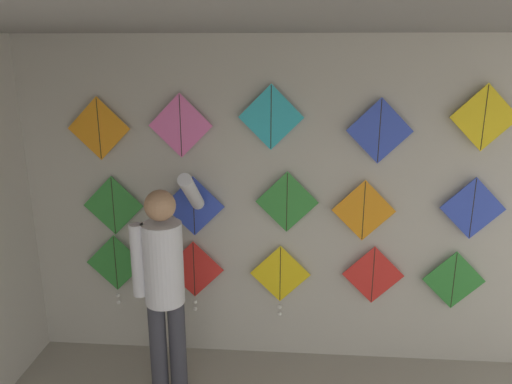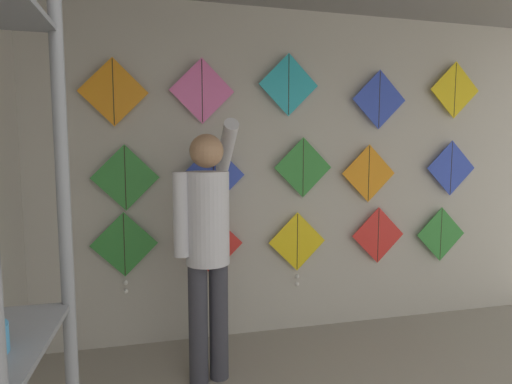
% 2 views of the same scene
% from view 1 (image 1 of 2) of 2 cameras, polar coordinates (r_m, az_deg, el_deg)
% --- Properties ---
extents(back_panel, '(5.14, 0.06, 2.80)m').
position_cam_1_polar(back_panel, '(4.23, 2.75, -1.64)').
color(back_panel, '#BCB7AD').
rests_on(back_panel, ground).
extents(ceiling_slab, '(5.14, 4.35, 0.04)m').
position_cam_1_polar(ceiling_slab, '(2.22, 1.76, 19.39)').
color(ceiling_slab, gray).
extents(shopkeeper, '(0.46, 0.67, 1.83)m').
position_cam_1_polar(shopkeeper, '(3.85, -10.41, -9.61)').
color(shopkeeper, '#383842').
rests_on(shopkeeper, ground).
extents(kite_0, '(0.52, 0.04, 0.66)m').
position_cam_1_polar(kite_0, '(4.61, -15.73, -8.12)').
color(kite_0, '#338C38').
extents(kite_1, '(0.52, 0.04, 0.66)m').
position_cam_1_polar(kite_1, '(4.44, -7.08, -9.08)').
color(kite_1, red).
extents(kite_2, '(0.52, 0.04, 0.66)m').
position_cam_1_polar(kite_2, '(4.37, 2.78, -9.66)').
color(kite_2, yellow).
extents(kite_3, '(0.52, 0.01, 0.52)m').
position_cam_1_polar(kite_3, '(4.40, 13.23, -9.22)').
color(kite_3, red).
extents(kite_4, '(0.52, 0.01, 0.52)m').
position_cam_1_polar(kite_4, '(4.57, 21.67, -9.35)').
color(kite_4, '#338C38').
extents(kite_5, '(0.52, 0.01, 0.52)m').
position_cam_1_polar(kite_5, '(4.41, -15.99, -1.51)').
color(kite_5, '#338C38').
extents(kite_6, '(0.52, 0.01, 0.52)m').
position_cam_1_polar(kite_6, '(4.22, -7.13, -1.63)').
color(kite_6, blue).
extents(kite_7, '(0.52, 0.01, 0.52)m').
position_cam_1_polar(kite_7, '(4.12, 3.56, -1.16)').
color(kite_7, '#338C38').
extents(kite_8, '(0.52, 0.01, 0.52)m').
position_cam_1_polar(kite_8, '(4.18, 12.20, -2.10)').
color(kite_8, orange).
extents(kite_9, '(0.52, 0.01, 0.52)m').
position_cam_1_polar(kite_9, '(4.37, 23.52, -1.74)').
color(kite_9, blue).
extents(kite_10, '(0.52, 0.01, 0.52)m').
position_cam_1_polar(kite_10, '(4.29, -17.52, 6.92)').
color(kite_10, orange).
extents(kite_11, '(0.52, 0.01, 0.52)m').
position_cam_1_polar(kite_11, '(4.08, -8.62, 7.49)').
color(kite_11, pink).
extents(kite_12, '(0.52, 0.01, 0.52)m').
position_cam_1_polar(kite_12, '(3.97, 1.73, 8.53)').
color(kite_12, '#28B2C6').
extents(kite_13, '(0.52, 0.01, 0.52)m').
position_cam_1_polar(kite_13, '(4.03, 13.94, 6.79)').
color(kite_13, blue).
extents(kite_14, '(0.52, 0.01, 0.52)m').
position_cam_1_polar(kite_14, '(4.22, 24.65, 7.73)').
color(kite_14, yellow).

